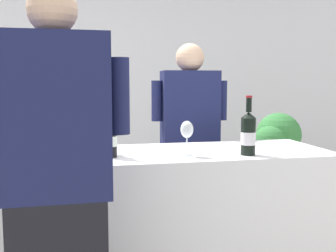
# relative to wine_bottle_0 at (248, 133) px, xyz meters

# --- Properties ---
(wall_back) EXTENTS (8.00, 0.10, 2.80)m
(wall_back) POSITION_rel_wine_bottle_0_xyz_m (-0.59, 2.79, 0.30)
(wall_back) COLOR white
(wall_back) RESTS_ON ground_plane
(counter) EXTENTS (2.25, 0.65, 0.98)m
(counter) POSITION_rel_wine_bottle_0_xyz_m (-0.59, 0.19, -0.61)
(counter) COLOR white
(counter) RESTS_ON ground_plane
(wine_bottle_0) EXTENTS (0.08, 0.08, 0.33)m
(wine_bottle_0) POSITION_rel_wine_bottle_0_xyz_m (0.00, 0.00, 0.00)
(wine_bottle_0) COLOR black
(wine_bottle_0) RESTS_ON counter
(wine_bottle_1) EXTENTS (0.08, 0.08, 0.33)m
(wine_bottle_1) POSITION_rel_wine_bottle_0_xyz_m (-1.32, 0.30, 0.00)
(wine_bottle_1) COLOR black
(wine_bottle_1) RESTS_ON counter
(wine_bottle_2) EXTENTS (0.07, 0.07, 0.30)m
(wine_bottle_2) POSITION_rel_wine_bottle_0_xyz_m (-0.93, 0.34, -0.01)
(wine_bottle_2) COLOR black
(wine_bottle_2) RESTS_ON counter
(wine_bottle_3) EXTENTS (0.08, 0.08, 0.32)m
(wine_bottle_3) POSITION_rel_wine_bottle_0_xyz_m (-0.75, 0.09, -0.01)
(wine_bottle_3) COLOR black
(wine_bottle_3) RESTS_ON counter
(wine_bottle_4) EXTENTS (0.09, 0.09, 0.33)m
(wine_bottle_4) POSITION_rel_wine_bottle_0_xyz_m (-0.81, 0.22, -0.00)
(wine_bottle_4) COLOR black
(wine_bottle_4) RESTS_ON counter
(wine_glass) EXTENTS (0.07, 0.07, 0.19)m
(wine_glass) POSITION_rel_wine_bottle_0_xyz_m (-0.34, 0.04, 0.02)
(wine_glass) COLOR silver
(wine_glass) RESTS_ON counter
(person_server) EXTENTS (0.58, 0.26, 1.67)m
(person_server) POSITION_rel_wine_bottle_0_xyz_m (-0.09, 0.89, -0.29)
(person_server) COLOR black
(person_server) RESTS_ON ground_plane
(person_guest) EXTENTS (0.58, 0.24, 1.75)m
(person_guest) POSITION_rel_wine_bottle_0_xyz_m (-0.99, -0.46, -0.25)
(person_guest) COLOR black
(person_guest) RESTS_ON ground_plane
(potted_shrub) EXTENTS (0.52, 0.54, 1.11)m
(potted_shrub) POSITION_rel_wine_bottle_0_xyz_m (0.78, 1.14, -0.39)
(potted_shrub) COLOR brown
(potted_shrub) RESTS_ON ground_plane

